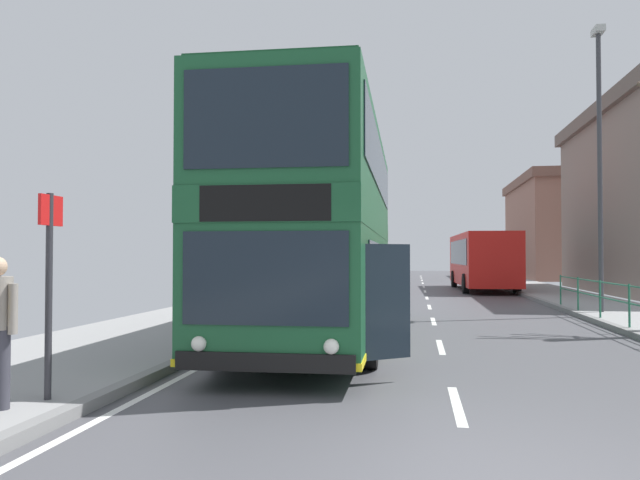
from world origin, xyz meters
name	(u,v)px	position (x,y,z in m)	size (l,w,h in m)	color
ground	(388,474)	(-0.72, 0.00, 0.04)	(15.80, 140.00, 0.20)	#4A4A4F
double_decker_bus_main	(323,230)	(-2.47, 8.11, 2.38)	(3.30, 11.18, 4.55)	#19512D
background_bus_far_lane	(482,260)	(3.00, 28.24, 1.62)	(2.88, 9.85, 2.94)	red
bus_stop_sign_near	(49,271)	(-4.73, 1.55, 1.64)	(0.08, 0.44, 2.41)	#2D2D33
street_lamp_far_side	(600,148)	(5.00, 14.35, 5.05)	(0.28, 0.60, 8.57)	#38383D
background_building_01	(590,228)	(13.39, 46.79, 4.07)	(11.54, 14.92, 8.08)	#936656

